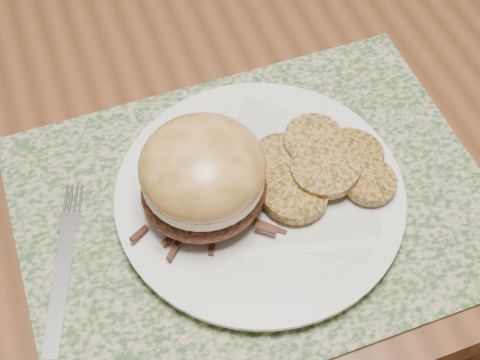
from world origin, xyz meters
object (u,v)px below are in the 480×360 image
object	(u,v)px
dining_table	(34,118)
dinner_plate	(260,196)
fork	(64,264)
pork_sandwich	(203,176)

from	to	relation	value
dining_table	dinner_plate	distance (m)	0.33
fork	dinner_plate	bearing A→B (deg)	20.47
dinner_plate	pork_sandwich	world-z (taller)	pork_sandwich
dinner_plate	dining_table	bearing A→B (deg)	127.48
dining_table	fork	xyz separation A→B (m)	(0.00, -0.26, 0.09)
dining_table	dinner_plate	size ratio (longest dim) A/B	5.77
pork_sandwich	fork	world-z (taller)	pork_sandwich
dinner_plate	pork_sandwich	size ratio (longest dim) A/B	1.94
dinner_plate	fork	bearing A→B (deg)	-178.66
dining_table	pork_sandwich	world-z (taller)	pork_sandwich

